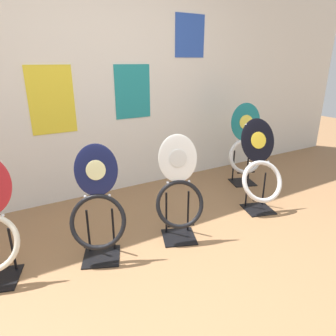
{
  "coord_description": "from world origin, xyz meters",
  "views": [
    {
      "loc": [
        -0.99,
        -1.11,
        1.47
      ],
      "look_at": [
        0.3,
        1.09,
        0.55
      ],
      "focal_mm": 32.0,
      "sensor_mm": 36.0,
      "label": 1
    }
  ],
  "objects_px": {
    "toilet_seat_display_jazz_black": "(261,171)",
    "toilet_seat_display_navy_moon": "(98,209)",
    "toilet_seat_display_white_plain": "(179,194)",
    "toilet_seat_display_teal_sax": "(245,148)"
  },
  "relations": [
    {
      "from": "toilet_seat_display_jazz_black",
      "to": "toilet_seat_display_navy_moon",
      "type": "relative_size",
      "value": 1.04
    },
    {
      "from": "toilet_seat_display_jazz_black",
      "to": "toilet_seat_display_white_plain",
      "type": "distance_m",
      "value": 0.99
    },
    {
      "from": "toilet_seat_display_navy_moon",
      "to": "toilet_seat_display_white_plain",
      "type": "height_order",
      "value": "toilet_seat_display_white_plain"
    },
    {
      "from": "toilet_seat_display_navy_moon",
      "to": "toilet_seat_display_teal_sax",
      "type": "distance_m",
      "value": 2.12
    },
    {
      "from": "toilet_seat_display_white_plain",
      "to": "toilet_seat_display_navy_moon",
      "type": "bearing_deg",
      "value": 173.51
    },
    {
      "from": "toilet_seat_display_jazz_black",
      "to": "toilet_seat_display_white_plain",
      "type": "height_order",
      "value": "toilet_seat_display_jazz_black"
    },
    {
      "from": "toilet_seat_display_white_plain",
      "to": "toilet_seat_display_teal_sax",
      "type": "xyz_separation_m",
      "value": [
        1.36,
        0.64,
        0.04
      ]
    },
    {
      "from": "toilet_seat_display_navy_moon",
      "to": "toilet_seat_display_white_plain",
      "type": "bearing_deg",
      "value": -6.49
    },
    {
      "from": "toilet_seat_display_navy_moon",
      "to": "toilet_seat_display_white_plain",
      "type": "distance_m",
      "value": 0.68
    },
    {
      "from": "toilet_seat_display_navy_moon",
      "to": "toilet_seat_display_white_plain",
      "type": "relative_size",
      "value": 0.99
    }
  ]
}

